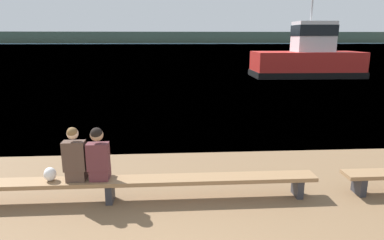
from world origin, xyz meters
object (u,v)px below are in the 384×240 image
at_px(bench_main, 110,183).
at_px(shopping_bag, 50,174).
at_px(person_right, 98,156).
at_px(tugboat_red, 307,60).
at_px(person_left, 75,158).

height_order(bench_main, shopping_bag, shopping_bag).
bearing_deg(bench_main, person_right, 178.97).
relative_size(person_right, shopping_bag, 3.93).
xyz_separation_m(person_right, shopping_bag, (-0.87, 0.01, -0.32)).
bearing_deg(tugboat_red, bench_main, 150.58).
distance_m(shopping_bag, tugboat_red, 23.36).
bearing_deg(person_right, shopping_bag, 179.09).
relative_size(person_left, person_right, 1.01).
xyz_separation_m(person_left, tugboat_red, (12.13, 19.67, 0.43)).
distance_m(bench_main, person_left, 0.76).
xyz_separation_m(shopping_bag, tugboat_red, (12.59, 19.66, 0.73)).
bearing_deg(person_left, tugboat_red, 58.35).
bearing_deg(person_right, tugboat_red, 59.22).
distance_m(person_right, tugboat_red, 22.90).
height_order(person_left, tugboat_red, tugboat_red).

